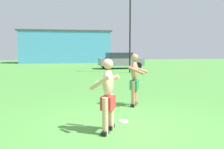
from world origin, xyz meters
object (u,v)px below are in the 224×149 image
object	(u,v)px
player_in_red	(108,94)
frisbee	(123,121)
car_gray_mid_lot	(120,60)
player_near	(135,78)
lamp_post	(130,26)

from	to	relation	value
player_in_red	frisbee	bearing A→B (deg)	52.44
player_in_red	car_gray_mid_lot	size ratio (longest dim) A/B	0.37
player_near	player_in_red	xyz separation A→B (m)	(-1.25, -2.31, -0.04)
player_near	lamp_post	bearing A→B (deg)	76.33
frisbee	lamp_post	world-z (taller)	lamp_post
player_in_red	frisbee	size ratio (longest dim) A/B	6.32
player_near	player_in_red	bearing A→B (deg)	-118.47
frisbee	car_gray_mid_lot	xyz separation A→B (m)	(3.63, 17.18, 0.81)
player_near	lamp_post	size ratio (longest dim) A/B	0.28
frisbee	lamp_post	size ratio (longest dim) A/B	0.04
player_near	frisbee	world-z (taller)	player_near
player_near	car_gray_mid_lot	distance (m)	15.79
player_near	frisbee	bearing A→B (deg)	-114.33
car_gray_mid_lot	lamp_post	world-z (taller)	lamp_post
car_gray_mid_lot	lamp_post	distance (m)	5.23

